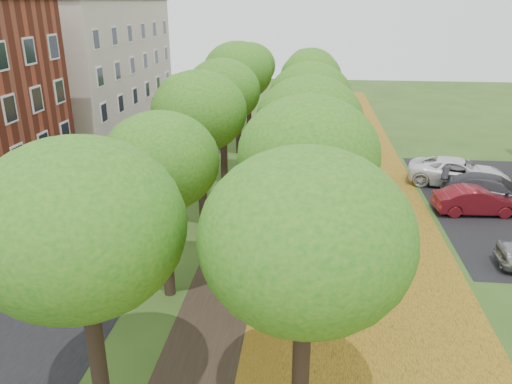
% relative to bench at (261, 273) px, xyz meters
% --- Properties ---
extents(street_asphalt, '(8.00, 70.00, 0.01)m').
position_rel_bench_xyz_m(street_asphalt, '(-8.53, 8.08, -0.49)').
color(street_asphalt, black).
rests_on(street_asphalt, ground).
extents(footpath, '(3.20, 70.00, 0.01)m').
position_rel_bench_xyz_m(footpath, '(-1.03, 8.08, -0.49)').
color(footpath, black).
rests_on(footpath, ground).
extents(leaf_verge, '(7.50, 70.00, 0.01)m').
position_rel_bench_xyz_m(leaf_verge, '(3.97, 8.08, -0.49)').
color(leaf_verge, '#B38321').
rests_on(leaf_verge, ground).
extents(tree_row_west, '(4.24, 34.24, 6.94)m').
position_rel_bench_xyz_m(tree_row_west, '(-3.23, 8.08, 4.62)').
color(tree_row_west, black).
rests_on(tree_row_west, ground).
extents(tree_row_east, '(4.24, 34.24, 6.94)m').
position_rel_bench_xyz_m(tree_row_east, '(1.57, 8.08, 4.62)').
color(tree_row_east, black).
rests_on(tree_row_east, ground).
extents(building_cream, '(10.30, 20.30, 10.40)m').
position_rel_bench_xyz_m(building_cream, '(-18.03, 26.08, 4.71)').
color(building_cream, beige).
rests_on(building_cream, ground).
extents(bench, '(1.19, 2.09, 0.95)m').
position_rel_bench_xyz_m(bench, '(0.00, 0.00, 0.00)').
color(bench, '#2A352E').
rests_on(bench, ground).
extents(car_red, '(4.19, 1.73, 1.35)m').
position_rel_bench_xyz_m(car_red, '(9.97, 7.85, 0.18)').
color(car_red, maroon).
rests_on(car_red, ground).
extents(car_grey, '(5.62, 3.61, 1.52)m').
position_rel_bench_xyz_m(car_grey, '(11.20, 9.20, 0.26)').
color(car_grey, '#313035').
rests_on(car_grey, ground).
extents(car_white, '(6.01, 3.98, 1.53)m').
position_rel_bench_xyz_m(car_white, '(10.17, 11.98, 0.27)').
color(car_white, white).
rests_on(car_white, ground).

